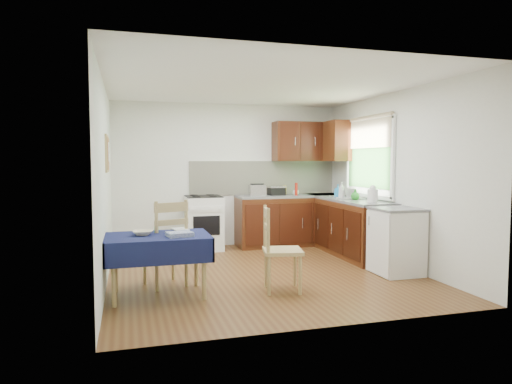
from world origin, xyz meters
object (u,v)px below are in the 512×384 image
object	(u,v)px
chair_far	(167,241)
dish_rack	(351,198)
chair_near	(278,246)
kettle	(373,195)
toaster	(257,190)
dining_table	(158,244)
sandwich_press	(276,191)

from	to	relation	value
chair_far	dish_rack	xyz separation A→B (m)	(2.98, 1.05, 0.37)
chair_near	kettle	world-z (taller)	kettle
chair_far	chair_near	xyz separation A→B (m)	(1.23, -0.54, -0.03)
toaster	kettle	size ratio (longest dim) A/B	1.10
dining_table	chair_far	size ratio (longest dim) A/B	1.08
dining_table	chair_near	bearing A→B (deg)	12.70
chair_far	toaster	size ratio (longest dim) A/B	3.73
dining_table	dish_rack	world-z (taller)	dish_rack
toaster	sandwich_press	size ratio (longest dim) A/B	1.01
dish_rack	chair_near	bearing A→B (deg)	-132.39
sandwich_press	dining_table	bearing A→B (deg)	-152.13
dining_table	dish_rack	size ratio (longest dim) A/B	2.99
chair_far	sandwich_press	xyz separation A→B (m)	(2.10, 2.15, 0.43)
chair_near	toaster	distance (m)	2.68
chair_far	chair_near	world-z (taller)	chair_far
toaster	dish_rack	world-z (taller)	toaster
dining_table	sandwich_press	xyz separation A→B (m)	(2.22, 2.50, 0.40)
dining_table	toaster	bearing A→B (deg)	73.07
chair_near	toaster	world-z (taller)	toaster
dish_rack	chair_far	bearing A→B (deg)	-155.17
dining_table	dish_rack	distance (m)	3.43
toaster	dish_rack	size ratio (longest dim) A/B	0.74
chair_far	sandwich_press	world-z (taller)	sandwich_press
sandwich_press	kettle	distance (m)	1.95
sandwich_press	dish_rack	bearing A→B (deg)	-71.64
toaster	sandwich_press	distance (m)	0.40
dish_rack	kettle	distance (m)	0.64
dining_table	dish_rack	xyz separation A→B (m)	(3.11, 1.41, 0.34)
chair_near	dish_rack	bearing A→B (deg)	-36.62
chair_far	sandwich_press	distance (m)	3.03
chair_near	dish_rack	world-z (taller)	dish_rack
toaster	sandwich_press	xyz separation A→B (m)	(0.38, 0.10, -0.02)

